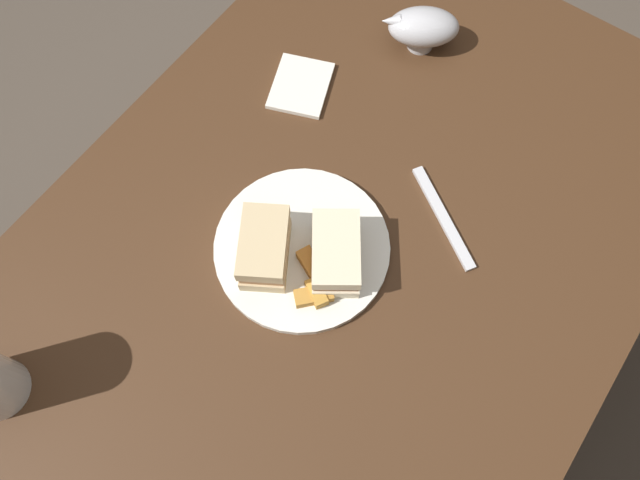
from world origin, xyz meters
name	(u,v)px	position (x,y,z in m)	size (l,w,h in m)	color
ground_plane	(330,355)	(0.00, 0.00, 0.00)	(6.00, 6.00, 0.00)	#4C4238
dining_table	(333,316)	(0.00, 0.00, 0.38)	(1.24, 0.84, 0.76)	#422816
plate	(302,248)	(0.03, -0.04, 0.77)	(0.26, 0.26, 0.01)	silver
sandwich_half_left	(264,248)	(0.08, -0.07, 0.81)	(0.13, 0.11, 0.07)	#CCB284
sandwich_half_right	(336,254)	(0.03, 0.01, 0.80)	(0.13, 0.12, 0.06)	beige
potato_wedge_front	(317,293)	(0.08, 0.02, 0.78)	(0.04, 0.02, 0.02)	gold
potato_wedge_middle	(314,296)	(0.09, 0.02, 0.78)	(0.05, 0.02, 0.02)	#B77F33
potato_wedge_back	(310,263)	(0.05, -0.01, 0.78)	(0.05, 0.02, 0.02)	#AD702D
gravy_boat	(423,27)	(-0.39, -0.10, 0.81)	(0.12, 0.14, 0.07)	#B7B7BC
napkin	(301,86)	(-0.20, -0.21, 0.77)	(0.11, 0.09, 0.01)	silver
fork	(443,217)	(-0.13, 0.10, 0.77)	(0.18, 0.02, 0.01)	silver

